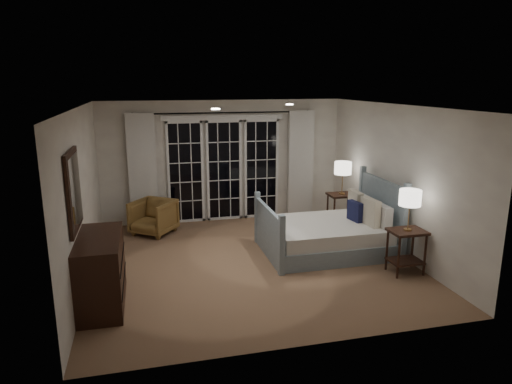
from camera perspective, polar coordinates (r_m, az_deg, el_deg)
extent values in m
plane|color=#815F45|center=(7.51, -0.57, -8.74)|extent=(5.00, 5.00, 0.00)
plane|color=white|center=(6.95, -0.62, 10.67)|extent=(5.00, 5.00, 0.00)
cube|color=white|center=(7.01, -20.91, -0.56)|extent=(0.02, 5.00, 2.50)
cube|color=white|center=(8.07, 16.97, 1.53)|extent=(0.02, 5.00, 2.50)
cube|color=white|center=(9.53, -4.06, 3.89)|extent=(5.00, 0.02, 2.50)
cube|color=white|center=(4.83, 6.29, -5.94)|extent=(5.00, 0.02, 2.50)
cube|color=black|center=(9.44, -8.80, 2.43)|extent=(0.66, 0.02, 2.02)
cube|color=black|center=(9.54, -4.01, 2.67)|extent=(0.66, 0.02, 2.02)
cube|color=black|center=(9.71, 0.65, 2.89)|extent=(0.66, 0.02, 2.02)
cube|color=white|center=(9.38, -4.11, 9.27)|extent=(2.50, 0.04, 0.10)
cylinder|color=black|center=(9.32, -4.06, 9.86)|extent=(3.50, 0.03, 0.03)
cube|color=silver|center=(9.30, -14.00, 2.64)|extent=(0.55, 0.10, 2.25)
cube|color=silver|center=(9.85, 5.59, 3.58)|extent=(0.55, 0.10, 2.25)
cylinder|color=white|center=(7.75, 4.21, 10.87)|extent=(0.12, 0.12, 0.01)
cylinder|color=white|center=(6.45, -5.07, 10.30)|extent=(0.12, 0.12, 0.01)
cube|color=#83959F|center=(8.00, 8.67, -6.40)|extent=(1.93, 1.50, 0.28)
cube|color=silver|center=(7.91, 8.74, -4.64)|extent=(1.87, 1.44, 0.23)
cube|color=#83959F|center=(8.29, 15.35, -2.61)|extent=(0.06, 1.50, 1.22)
cube|color=#83959F|center=(7.58, 1.55, -5.11)|extent=(0.06, 1.50, 0.85)
cube|color=silver|center=(7.90, 15.24, -2.74)|extent=(0.14, 0.60, 0.36)
cube|color=silver|center=(8.44, 13.15, -1.57)|extent=(0.14, 0.60, 0.36)
cube|color=beige|center=(7.85, 14.09, -2.44)|extent=(0.16, 0.46, 0.45)
cube|color=beige|center=(8.33, 12.31, -1.42)|extent=(0.16, 0.46, 0.45)
cube|color=#131635|center=(8.04, 12.26, -2.36)|extent=(0.15, 0.35, 0.34)
cube|color=#321A10|center=(7.26, 18.40, -4.70)|extent=(0.53, 0.42, 0.04)
cube|color=#321A10|center=(7.42, 18.13, -8.17)|extent=(0.48, 0.38, 0.03)
cylinder|color=#321A10|center=(7.13, 17.40, -7.85)|extent=(0.04, 0.04, 0.65)
cylinder|color=#321A10|center=(7.36, 20.37, -7.40)|extent=(0.04, 0.04, 0.65)
cylinder|color=#321A10|center=(7.39, 16.05, -6.96)|extent=(0.04, 0.04, 0.65)
cylinder|color=#321A10|center=(7.62, 18.96, -6.56)|extent=(0.04, 0.04, 0.65)
cube|color=#321A10|center=(9.24, 10.67, -0.35)|extent=(0.53, 0.42, 0.04)
cube|color=#321A10|center=(9.36, 10.54, -3.17)|extent=(0.48, 0.38, 0.03)
cylinder|color=#321A10|center=(9.09, 9.74, -2.75)|extent=(0.04, 0.04, 0.65)
cylinder|color=#321A10|center=(9.27, 12.25, -2.54)|extent=(0.04, 0.04, 0.65)
cylinder|color=#321A10|center=(9.39, 8.92, -2.19)|extent=(0.04, 0.04, 0.65)
cylinder|color=#321A10|center=(9.56, 11.37, -2.00)|extent=(0.04, 0.04, 0.65)
cylinder|color=#B18346|center=(7.25, 18.42, -4.47)|extent=(0.12, 0.12, 0.02)
cylinder|color=#B18346|center=(7.20, 18.54, -3.01)|extent=(0.02, 0.02, 0.37)
cylinder|color=white|center=(7.12, 18.72, -0.68)|extent=(0.32, 0.32, 0.24)
cylinder|color=#B18346|center=(9.23, 10.67, -0.17)|extent=(0.12, 0.12, 0.02)
cylinder|color=#B18346|center=(9.19, 10.73, 1.04)|extent=(0.02, 0.02, 0.38)
cylinder|color=white|center=(9.12, 10.82, 2.96)|extent=(0.34, 0.34, 0.25)
imported|color=brown|center=(8.97, -12.71, -3.07)|extent=(1.01, 1.01, 0.67)
cube|color=#321A10|center=(6.34, -18.80, -9.34)|extent=(0.54, 1.30, 0.92)
cube|color=black|center=(6.38, -16.18, -10.53)|extent=(0.01, 1.28, 0.01)
cube|color=black|center=(6.27, -16.36, -7.99)|extent=(0.01, 1.28, 0.01)
cube|color=#321A10|center=(6.05, -21.85, 0.13)|extent=(0.04, 0.85, 1.00)
cube|color=white|center=(6.04, -21.61, 0.15)|extent=(0.01, 0.73, 0.88)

